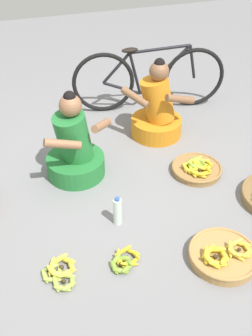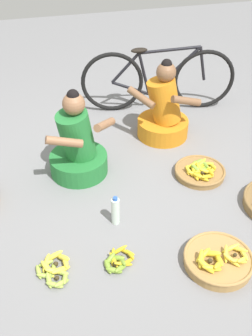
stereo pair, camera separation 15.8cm
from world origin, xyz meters
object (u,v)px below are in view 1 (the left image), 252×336
at_px(vendor_woman_behind, 157,112).
at_px(bicycle_leaning, 149,79).
at_px(vendor_woman_front, 75,149).
at_px(banana_basket_mid_right, 223,255).
at_px(loose_bananas_front_right, 124,261).
at_px(loose_bananas_near_bicycle, 61,273).
at_px(banana_basket_front_left, 197,168).
at_px(water_bottle, 118,211).

relative_size(vendor_woman_behind, bicycle_leaning, 0.49).
xyz_separation_m(vendor_woman_front, banana_basket_mid_right, (0.78, -1.31, -0.21)).
height_order(vendor_woman_front, loose_bananas_front_right, vendor_woman_front).
bearing_deg(loose_bananas_front_right, vendor_woman_front, 94.93).
bearing_deg(loose_bananas_near_bicycle, vendor_woman_behind, 49.34).
height_order(vendor_woman_front, loose_bananas_near_bicycle, vendor_woman_front).
xyz_separation_m(banana_basket_mid_right, loose_bananas_front_right, (-0.68, 0.18, -0.02)).
height_order(banana_basket_front_left, loose_bananas_near_bicycle, banana_basket_front_left).
height_order(banana_basket_front_left, loose_bananas_front_right, banana_basket_front_left).
bearing_deg(bicycle_leaning, vendor_woman_front, -137.63).
relative_size(banana_basket_mid_right, loose_bananas_near_bicycle, 1.50).
xyz_separation_m(vendor_woman_behind, banana_basket_mid_right, (-0.15, -1.71, -0.22)).
bearing_deg(loose_bananas_near_bicycle, banana_basket_front_left, 28.68).
bearing_deg(water_bottle, banana_basket_front_left, 24.25).
relative_size(vendor_woman_front, banana_basket_front_left, 1.80).
bearing_deg(vendor_woman_behind, loose_bananas_near_bicycle, -130.66).
distance_m(vendor_woman_front, loose_bananas_near_bicycle, 1.17).
distance_m(banana_basket_mid_right, loose_bananas_front_right, 0.70).
relative_size(bicycle_leaning, water_bottle, 6.46).
bearing_deg(banana_basket_mid_right, water_bottle, 135.68).
bearing_deg(bicycle_leaning, loose_bananas_near_bicycle, -124.35).
height_order(banana_basket_front_left, water_bottle, water_bottle).
bearing_deg(vendor_woman_front, vendor_woman_behind, 23.33).
xyz_separation_m(vendor_woman_behind, banana_basket_front_left, (0.12, -0.72, -0.22)).
height_order(vendor_woman_behind, loose_bananas_front_right, vendor_woman_behind).
distance_m(loose_bananas_near_bicycle, water_bottle, 0.64).
height_order(vendor_woman_behind, bicycle_leaning, vendor_woman_behind).
xyz_separation_m(vendor_woman_behind, water_bottle, (-0.76, -1.12, -0.14)).
relative_size(bicycle_leaning, loose_bananas_front_right, 6.56).
bearing_deg(bicycle_leaning, water_bottle, -117.63).
bearing_deg(loose_bananas_near_bicycle, vendor_woman_front, 72.23).
height_order(bicycle_leaning, water_bottle, bicycle_leaning).
xyz_separation_m(vendor_woman_behind, loose_bananas_near_bicycle, (-1.28, -1.49, -0.24)).
bearing_deg(loose_bananas_front_right, vendor_woman_behind, 61.34).
bearing_deg(loose_bananas_near_bicycle, water_bottle, 35.36).
relative_size(vendor_woman_front, vendor_woman_behind, 1.00).
xyz_separation_m(loose_bananas_near_bicycle, loose_bananas_front_right, (0.45, -0.04, -0.00)).
height_order(bicycle_leaning, loose_bananas_near_bicycle, bicycle_leaning).
bearing_deg(loose_bananas_front_right, banana_basket_mid_right, -15.21).
bearing_deg(banana_basket_front_left, loose_bananas_near_bicycle, -151.32).
bearing_deg(loose_bananas_near_bicycle, bicycle_leaning, 55.65).
height_order(banana_basket_mid_right, loose_bananas_near_bicycle, banana_basket_mid_right).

